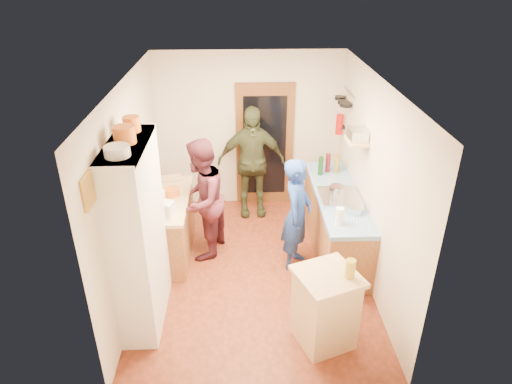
{
  "coord_description": "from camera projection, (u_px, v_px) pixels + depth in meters",
  "views": [
    {
      "loc": [
        -0.16,
        -5.1,
        3.86
      ],
      "look_at": [
        0.04,
        0.15,
        1.13
      ],
      "focal_mm": 32.0,
      "sensor_mm": 36.0,
      "label": 1
    }
  ],
  "objects": [
    {
      "name": "person_left",
      "position": [
        205.0,
        199.0,
        6.3
      ],
      "size": [
        0.87,
        1.0,
        1.74
      ],
      "primitive_type": "imported",
      "rotation": [
        0.0,
        0.0,
        -1.86
      ],
      "color": "#4C1D29",
      "rests_on": "ground"
    },
    {
      "name": "right_counter_top",
      "position": [
        338.0,
        195.0,
        6.39
      ],
      "size": [
        0.62,
        2.22,
        0.06
      ],
      "primitive_type": "cube",
      "color": "blue",
      "rests_on": "right_counter_base"
    },
    {
      "name": "door_glass",
      "position": [
        265.0,
        146.0,
        7.55
      ],
      "size": [
        0.7,
        0.02,
        1.7
      ],
      "primitive_type": "cube",
      "color": "black",
      "rests_on": "door_frame"
    },
    {
      "name": "left_counter_base",
      "position": [
        168.0,
        228.0,
        6.47
      ],
      "size": [
        0.6,
        1.4,
        0.85
      ],
      "primitive_type": "cube",
      "color": "#9D693A",
      "rests_on": "ground"
    },
    {
      "name": "orange_pot_b",
      "position": [
        132.0,
        124.0,
        4.8
      ],
      "size": [
        0.18,
        0.18,
        0.16
      ],
      "primitive_type": "cylinder",
      "color": "orange",
      "rests_on": "hutch_top_shelf"
    },
    {
      "name": "hutch_top_shelf",
      "position": [
        126.0,
        145.0,
        4.55
      ],
      "size": [
        0.4,
        1.14,
        0.04
      ],
      "primitive_type": "cube",
      "color": "white",
      "rests_on": "hutch_body"
    },
    {
      "name": "fire_extinguisher",
      "position": [
        339.0,
        124.0,
        7.17
      ],
      "size": [
        0.11,
        0.11,
        0.32
      ],
      "primitive_type": "cylinder",
      "color": "red",
      "rests_on": "wall_right"
    },
    {
      "name": "island_top",
      "position": [
        328.0,
        276.0,
        4.75
      ],
      "size": [
        0.8,
        0.8,
        0.05
      ],
      "primitive_type": "cube",
      "rotation": [
        0.0,
        0.0,
        0.37
      ],
      "color": "#D1B680",
      "rests_on": "island_base"
    },
    {
      "name": "pot_on_hob",
      "position": [
        337.0,
        190.0,
        6.22
      ],
      "size": [
        0.21,
        0.21,
        0.13
      ],
      "primitive_type": "cylinder",
      "color": "silver",
      "rests_on": "hob"
    },
    {
      "name": "person_hob",
      "position": [
        299.0,
        216.0,
        6.04
      ],
      "size": [
        0.55,
        0.67,
        1.59
      ],
      "primitive_type": "imported",
      "rotation": [
        0.0,
        0.0,
        1.22
      ],
      "color": "navy",
      "rests_on": "ground"
    },
    {
      "name": "pan_hang_c",
      "position": [
        340.0,
        98.0,
        7.03
      ],
      "size": [
        0.17,
        0.17,
        0.05
      ],
      "primitive_type": "cylinder",
      "color": "black",
      "rests_on": "pan_rail"
    },
    {
      "name": "person_back",
      "position": [
        252.0,
        162.0,
        7.29
      ],
      "size": [
        1.1,
        0.51,
        1.84
      ],
      "primitive_type": "imported",
      "rotation": [
        0.0,
        0.0,
        0.06
      ],
      "color": "#333821",
      "rests_on": "ground"
    },
    {
      "name": "left_counter_top",
      "position": [
        165.0,
        200.0,
        6.26
      ],
      "size": [
        0.64,
        1.44,
        0.05
      ],
      "primitive_type": "cube",
      "color": "#D1B680",
      "rests_on": "left_counter_base"
    },
    {
      "name": "toaster",
      "position": [
        163.0,
        209.0,
        5.78
      ],
      "size": [
        0.3,
        0.23,
        0.2
      ],
      "primitive_type": "cube",
      "rotation": [
        0.0,
        0.0,
        -0.23
      ],
      "color": "white",
      "rests_on": "left_counter_top"
    },
    {
      "name": "pan_rail",
      "position": [
        348.0,
        93.0,
        6.76
      ],
      "size": [
        0.02,
        0.65,
        0.02
      ],
      "primitive_type": "cylinder",
      "rotation": [
        1.57,
        0.0,
        0.0
      ],
      "color": "silver",
      "rests_on": "wall_right"
    },
    {
      "name": "pan_hang_a",
      "position": [
        346.0,
        105.0,
        6.67
      ],
      "size": [
        0.18,
        0.18,
        0.05
      ],
      "primitive_type": "cylinder",
      "color": "black",
      "rests_on": "pan_rail"
    },
    {
      "name": "bottle_c",
      "position": [
        337.0,
        164.0,
        6.93
      ],
      "size": [
        0.09,
        0.09,
        0.29
      ],
      "primitive_type": "cylinder",
      "rotation": [
        0.0,
        0.0,
        -0.34
      ],
      "color": "olive",
      "rests_on": "right_counter_top"
    },
    {
      "name": "wall_back",
      "position": [
        249.0,
        131.0,
        7.49
      ],
      "size": [
        3.0,
        0.02,
        2.6
      ],
      "primitive_type": "cube",
      "color": "beige",
      "rests_on": "ground"
    },
    {
      "name": "hutch_body",
      "position": [
        139.0,
        236.0,
        5.05
      ],
      "size": [
        0.4,
        1.2,
        2.2
      ],
      "primitive_type": "cube",
      "color": "white",
      "rests_on": "ground"
    },
    {
      "name": "mixing_bowl",
      "position": [
        354.0,
        208.0,
        5.9
      ],
      "size": [
        0.28,
        0.28,
        0.1
      ],
      "primitive_type": "cylinder",
      "rotation": [
        0.0,
        0.0,
        -0.09
      ],
      "color": "silver",
      "rests_on": "right_counter_top"
    },
    {
      "name": "wall_right",
      "position": [
        373.0,
        183.0,
        5.76
      ],
      "size": [
        0.02,
        4.0,
        2.6
      ],
      "primitive_type": "cube",
      "color": "beige",
      "rests_on": "ground"
    },
    {
      "name": "cutting_board",
      "position": [
        321.0,
        274.0,
        4.77
      ],
      "size": [
        0.43,
        0.39,
        0.02
      ],
      "primitive_type": "cube",
      "rotation": [
        0.0,
        0.0,
        0.37
      ],
      "color": "white",
      "rests_on": "island_top"
    },
    {
      "name": "ceiling",
      "position": [
        253.0,
        81.0,
        5.1
      ],
      "size": [
        3.0,
        4.0,
        0.02
      ],
      "primitive_type": "cube",
      "color": "silver",
      "rests_on": "ground"
    },
    {
      "name": "door_frame",
      "position": [
        265.0,
        146.0,
        7.58
      ],
      "size": [
        0.95,
        0.06,
        2.1
      ],
      "primitive_type": "cube",
      "color": "brown",
      "rests_on": "ground"
    },
    {
      "name": "orange_bowl",
      "position": [
        172.0,
        192.0,
        6.31
      ],
      "size": [
        0.28,
        0.28,
        0.1
      ],
      "primitive_type": "cylinder",
      "rotation": [
        0.0,
        0.0,
        -0.34
      ],
      "color": "orange",
      "rests_on": "left_counter_top"
    },
    {
      "name": "ext_bracket",
      "position": [
        343.0,
        127.0,
        7.2
      ],
      "size": [
        0.06,
        0.1,
        0.04
      ],
      "primitive_type": "cube",
      "color": "black",
      "rests_on": "wall_right"
    },
    {
      "name": "floor",
      "position": [
        254.0,
        270.0,
        6.31
      ],
      "size": [
        3.0,
        4.0,
        0.02
      ],
      "primitive_type": "cube",
      "color": "maroon",
      "rests_on": "ground"
    },
    {
      "name": "plate_stack",
      "position": [
        117.0,
        151.0,
        4.22
      ],
      "size": [
        0.24,
        0.24,
        0.1
      ],
      "primitive_type": "cylinder",
      "color": "white",
      "rests_on": "hutch_top_shelf"
    },
    {
      "name": "wall_front",
      "position": [
        261.0,
        290.0,
        3.92
      ],
      "size": [
        3.0,
        0.02,
        2.6
      ],
      "primitive_type": "cube",
      "color": "beige",
      "rests_on": "ground"
    },
    {
      "name": "radio",
      "position": [
        357.0,
        135.0,
        5.93
      ],
      "size": [
        0.23,
        0.31,
        0.15
      ],
      "primitive_type": "cube",
      "rotation": [
        0.0,
        0.0,
        0.03
      ],
      "color": "silver",
      "rests_on": "wall_shelf"
    },
    {
      "name": "bottle_a",
      "position": [
        321.0,
        166.0,
        6.86
      ],
      "size": [
        0.09,
        0.09,
        0.29
      ],
      "primitive_type": "cylinder",
      "rotation": [
        0.0,
        0.0,
        -0.32
      ],
      "color": "#143F14",
      "rests_on": "right_counter_top"
    },
    {
      "name": "pan_hang_b",
      "position": [
        343.0,
        102.0,
        6.85
      ],
      "size": [
        0.16,
        0.16,
        0.05
      ],
      "primitive_type": "cylinder",
      "color": "black",
      "rests_on": "pan_rail"
    },
    {
      "name": "kettle",
      "position": [
        159.0,
        198.0,
        6.05
      ],
      "size": [
        0.19,
        0.19,
        0.2
      ],
      "primitive_type": "cylinder",
      "rotation": [
        0.0,
        0.0,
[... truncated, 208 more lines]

